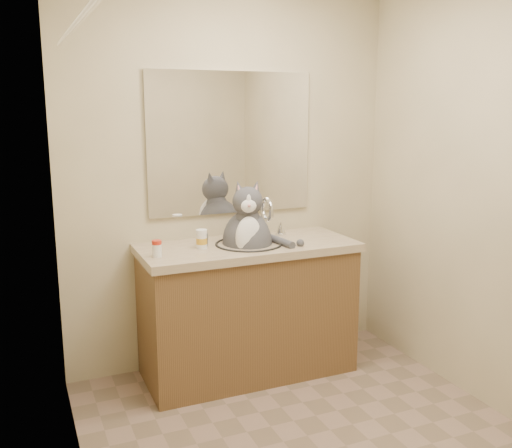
{
  "coord_description": "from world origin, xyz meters",
  "views": [
    {
      "loc": [
        -1.3,
        -2.2,
        1.67
      ],
      "look_at": [
        -0.08,
        0.65,
        1.04
      ],
      "focal_mm": 40.0,
      "sensor_mm": 36.0,
      "label": 1
    }
  ],
  "objects_px": {
    "cat": "(248,238)",
    "pill_bottle_orange": "(202,239)",
    "grey_canister": "(204,239)",
    "pill_bottle_redcap": "(157,249)"
  },
  "relations": [
    {
      "from": "pill_bottle_redcap",
      "to": "pill_bottle_orange",
      "type": "height_order",
      "value": "pill_bottle_orange"
    },
    {
      "from": "cat",
      "to": "grey_canister",
      "type": "xyz_separation_m",
      "value": [
        -0.26,
        0.07,
        0.0
      ]
    },
    {
      "from": "cat",
      "to": "pill_bottle_orange",
      "type": "xyz_separation_m",
      "value": [
        -0.3,
        -0.0,
        0.02
      ]
    },
    {
      "from": "pill_bottle_redcap",
      "to": "grey_canister",
      "type": "distance_m",
      "value": 0.37
    },
    {
      "from": "pill_bottle_orange",
      "to": "grey_canister",
      "type": "xyz_separation_m",
      "value": [
        0.04,
        0.07,
        -0.02
      ]
    },
    {
      "from": "pill_bottle_redcap",
      "to": "pill_bottle_orange",
      "type": "bearing_deg",
      "value": 17.03
    },
    {
      "from": "pill_bottle_orange",
      "to": "grey_canister",
      "type": "height_order",
      "value": "pill_bottle_orange"
    },
    {
      "from": "cat",
      "to": "pill_bottle_redcap",
      "type": "height_order",
      "value": "cat"
    },
    {
      "from": "pill_bottle_redcap",
      "to": "grey_canister",
      "type": "xyz_separation_m",
      "value": [
        0.33,
        0.16,
        -0.01
      ]
    },
    {
      "from": "cat",
      "to": "grey_canister",
      "type": "bearing_deg",
      "value": -176.99
    }
  ]
}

